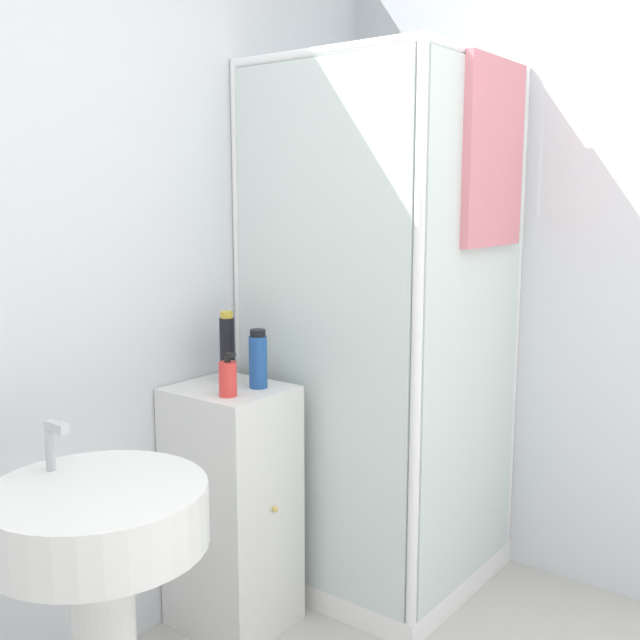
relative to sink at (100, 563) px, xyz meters
name	(u,v)px	position (x,y,z in m)	size (l,w,h in m)	color
wall_back	(13,290)	(0.13, 0.53, 0.61)	(6.40, 0.06, 2.50)	silver
shower_enclosure	(390,435)	(1.35, 0.02, -0.03)	(0.81, 0.84, 2.00)	white
vanity_cabinet	(232,507)	(0.77, 0.31, -0.20)	(0.34, 0.40, 0.87)	silver
sink	(100,563)	(0.00, 0.00, 0.00)	(0.53, 0.53, 0.96)	white
soap_dispenser	(228,378)	(0.69, 0.23, 0.29)	(0.06, 0.06, 0.15)	red
shampoo_bottle_tall_black	(227,347)	(0.83, 0.37, 0.35)	(0.05, 0.05, 0.25)	black
shampoo_bottle_blue	(258,360)	(0.83, 0.23, 0.33)	(0.06, 0.06, 0.20)	#1E4C93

